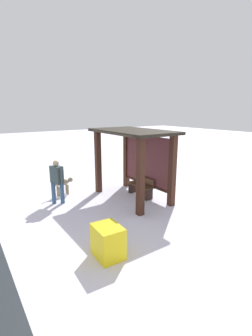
% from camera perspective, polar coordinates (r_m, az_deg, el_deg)
% --- Properties ---
extents(ground_plane, '(60.00, 60.00, 0.00)m').
position_cam_1_polar(ground_plane, '(9.14, 1.45, -7.06)').
color(ground_plane, white).
extents(bus_shelter, '(3.20, 1.87, 2.54)m').
position_cam_1_polar(bus_shelter, '(8.78, 2.50, 4.36)').
color(bus_shelter, '#3C2116').
rests_on(bus_shelter, ground).
extents(bench_left_inside, '(1.18, 0.38, 0.73)m').
position_cam_1_polar(bench_left_inside, '(9.27, 3.50, -4.59)').
color(bench_left_inside, brown).
rests_on(bench_left_inside, ground).
extents(person_walking, '(0.65, 0.43, 1.56)m').
position_cam_1_polar(person_walking, '(8.68, -16.01, -2.40)').
color(person_walking, '#3A4A4D').
rests_on(person_walking, ground).
extents(dog, '(0.26, 0.89, 0.67)m').
position_cam_1_polar(dog, '(9.61, -14.60, -3.55)').
color(dog, gray).
rests_on(dog, ground).
extents(grit_bin, '(0.73, 0.60, 0.74)m').
position_cam_1_polar(grit_bin, '(5.64, -4.28, -16.94)').
color(grit_bin, yellow).
rests_on(grit_bin, ground).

